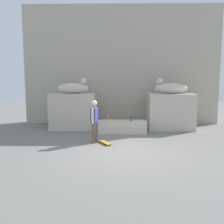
{
  "coord_description": "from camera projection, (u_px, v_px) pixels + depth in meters",
  "views": [
    {
      "loc": [
        -0.24,
        -8.22,
        2.46
      ],
      "look_at": [
        -0.45,
        2.1,
        1.1
      ],
      "focal_mm": 39.53,
      "sensor_mm": 36.0,
      "label": 1
    }
  ],
  "objects": [
    {
      "name": "pedestal_left",
      "position": [
        74.0,
        111.0,
        12.4
      ],
      "size": [
        2.23,
        1.4,
        1.77
      ],
      "primitive_type": "cube",
      "color": "beige",
      "rests_on": "ground_plane"
    },
    {
      "name": "skateboard",
      "position": [
        105.0,
        142.0,
        9.48
      ],
      "size": [
        0.59,
        0.79,
        0.08
      ],
      "rotation": [
        0.0,
        0.0,
        5.26
      ],
      "color": "gold",
      "rests_on": "ground_plane"
    },
    {
      "name": "ground_plane",
      "position": [
        124.0,
        152.0,
        8.46
      ],
      "size": [
        40.0,
        40.0,
        0.0
      ],
      "primitive_type": "plane",
      "color": "slate"
    },
    {
      "name": "bottle_blue",
      "position": [
        131.0,
        118.0,
        11.25
      ],
      "size": [
        0.08,
        0.08,
        0.29
      ],
      "color": "#194C99",
      "rests_on": "ledge_block"
    },
    {
      "name": "bottle_orange",
      "position": [
        108.0,
        118.0,
        11.49
      ],
      "size": [
        0.08,
        0.08,
        0.27
      ],
      "color": "orange",
      "rests_on": "ledge_block"
    },
    {
      "name": "facade_wall",
      "position": [
        121.0,
        66.0,
        13.73
      ],
      "size": [
        10.72,
        0.6,
        6.46
      ],
      "primitive_type": "cube",
      "color": "#B4AC95",
      "rests_on": "ground_plane"
    },
    {
      "name": "statue_reclining_right",
      "position": [
        170.0,
        88.0,
        12.15
      ],
      "size": [
        1.64,
        0.68,
        0.78
      ],
      "rotation": [
        0.0,
        0.0,
        3.07
      ],
      "color": "beige",
      "rests_on": "pedestal_right"
    },
    {
      "name": "pedestal_right",
      "position": [
        170.0,
        111.0,
        12.3
      ],
      "size": [
        2.23,
        1.4,
        1.77
      ],
      "primitive_type": "cube",
      "color": "beige",
      "rests_on": "ground_plane"
    },
    {
      "name": "ledge_block",
      "position": [
        122.0,
        127.0,
        11.36
      ],
      "size": [
        2.21,
        0.61,
        0.59
      ],
      "primitive_type": "cube",
      "color": "beige",
      "rests_on": "ground_plane"
    },
    {
      "name": "skater",
      "position": [
        94.0,
        119.0,
        9.6
      ],
      "size": [
        0.27,
        0.53,
        1.67
      ],
      "rotation": [
        0.0,
        0.0,
        4.5
      ],
      "color": "brown",
      "rests_on": "ground_plane"
    },
    {
      "name": "statue_reclining_left",
      "position": [
        74.0,
        88.0,
        12.24
      ],
      "size": [
        1.66,
        0.77,
        0.78
      ],
      "rotation": [
        0.0,
        0.0,
        -0.13
      ],
      "color": "beige",
      "rests_on": "pedestal_left"
    }
  ]
}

